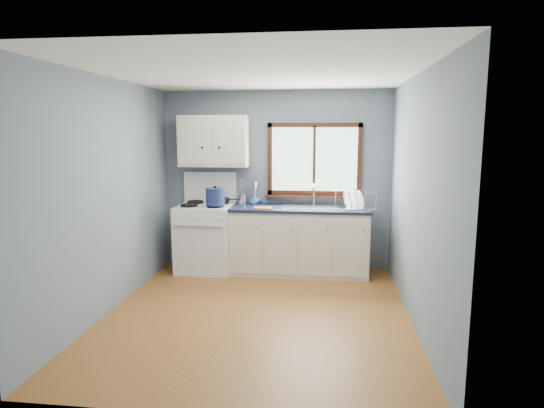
# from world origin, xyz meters

# --- Properties ---
(floor) EXTENTS (3.20, 3.60, 0.02)m
(floor) POSITION_xyz_m (0.00, 0.00, -0.01)
(floor) COLOR brown
(floor) RESTS_ON ground
(ceiling) EXTENTS (3.20, 3.60, 0.02)m
(ceiling) POSITION_xyz_m (0.00, 0.00, 2.51)
(ceiling) COLOR white
(ceiling) RESTS_ON wall_back
(wall_back) EXTENTS (3.20, 0.02, 2.50)m
(wall_back) POSITION_xyz_m (0.00, 1.81, 1.25)
(wall_back) COLOR slate
(wall_back) RESTS_ON ground
(wall_front) EXTENTS (3.20, 0.02, 2.50)m
(wall_front) POSITION_xyz_m (0.00, -1.81, 1.25)
(wall_front) COLOR slate
(wall_front) RESTS_ON ground
(wall_left) EXTENTS (0.02, 3.60, 2.50)m
(wall_left) POSITION_xyz_m (-1.61, 0.00, 1.25)
(wall_left) COLOR slate
(wall_left) RESTS_ON ground
(wall_right) EXTENTS (0.02, 3.60, 2.50)m
(wall_right) POSITION_xyz_m (1.61, 0.00, 1.25)
(wall_right) COLOR slate
(wall_right) RESTS_ON ground
(gas_range) EXTENTS (0.76, 0.69, 1.36)m
(gas_range) POSITION_xyz_m (-0.95, 1.47, 0.49)
(gas_range) COLOR white
(gas_range) RESTS_ON floor
(base_cabinets) EXTENTS (1.85, 0.60, 0.88)m
(base_cabinets) POSITION_xyz_m (0.36, 1.49, 0.41)
(base_cabinets) COLOR beige
(base_cabinets) RESTS_ON floor
(countertop) EXTENTS (1.89, 0.64, 0.04)m
(countertop) POSITION_xyz_m (0.36, 1.49, 0.90)
(countertop) COLOR black
(countertop) RESTS_ON base_cabinets
(sink) EXTENTS (0.84, 0.46, 0.44)m
(sink) POSITION_xyz_m (0.54, 1.49, 0.86)
(sink) COLOR silver
(sink) RESTS_ON countertop
(window) EXTENTS (1.36, 0.10, 1.03)m
(window) POSITION_xyz_m (0.54, 1.77, 1.48)
(window) COLOR #9EC6A8
(window) RESTS_ON wall_back
(upper_cabinets) EXTENTS (0.95, 0.35, 0.70)m
(upper_cabinets) POSITION_xyz_m (-0.85, 1.63, 1.80)
(upper_cabinets) COLOR beige
(upper_cabinets) RESTS_ON wall_back
(skillet) EXTENTS (0.37, 0.30, 0.05)m
(skillet) POSITION_xyz_m (-0.75, 1.62, 0.98)
(skillet) COLOR black
(skillet) RESTS_ON gas_range
(stockpot) EXTENTS (0.32, 0.32, 0.26)m
(stockpot) POSITION_xyz_m (-0.76, 1.30, 1.08)
(stockpot) COLOR navy
(stockpot) RESTS_ON gas_range
(utensil_crock) EXTENTS (0.14, 0.14, 0.36)m
(utensil_crock) POSITION_xyz_m (-0.46, 1.65, 0.99)
(utensil_crock) COLOR silver
(utensil_crock) RESTS_ON countertop
(thermos) EXTENTS (0.09, 0.09, 0.32)m
(thermos) POSITION_xyz_m (-0.30, 1.68, 1.08)
(thermos) COLOR silver
(thermos) RESTS_ON countertop
(soap_bottle) EXTENTS (0.13, 0.13, 0.26)m
(soap_bottle) POSITION_xyz_m (-0.31, 1.63, 1.05)
(soap_bottle) COLOR #3379D8
(soap_bottle) RESTS_ON countertop
(dish_towel) EXTENTS (0.25, 0.19, 0.02)m
(dish_towel) POSITION_xyz_m (-0.12, 1.31, 0.93)
(dish_towel) COLOR #CB5935
(dish_towel) RESTS_ON countertop
(dish_rack) EXTENTS (0.55, 0.48, 0.24)m
(dish_rack) POSITION_xyz_m (1.08, 1.48, 0.98)
(dish_rack) COLOR silver
(dish_rack) RESTS_ON countertop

